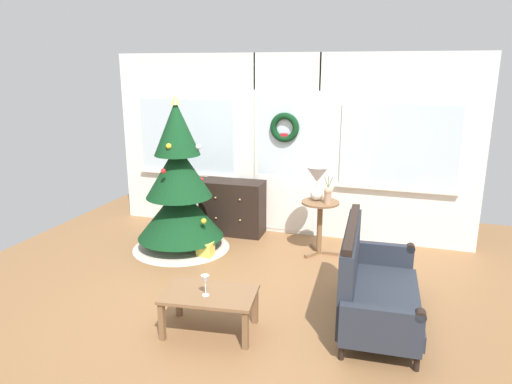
% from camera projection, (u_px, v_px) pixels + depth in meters
% --- Properties ---
extents(ground_plane, '(6.76, 6.76, 0.00)m').
position_uv_depth(ground_plane, '(236.00, 294.00, 5.08)').
color(ground_plane, brown).
extents(back_wall_with_door, '(5.20, 0.19, 2.55)m').
position_uv_depth(back_wall_with_door, '(286.00, 146.00, 6.66)').
color(back_wall_with_door, white).
rests_on(back_wall_with_door, ground).
extents(christmas_tree, '(1.30, 1.30, 2.03)m').
position_uv_depth(christmas_tree, '(179.00, 192.00, 6.18)').
color(christmas_tree, '#4C331E').
rests_on(christmas_tree, ground).
extents(dresser_cabinet, '(0.91, 0.47, 0.78)m').
position_uv_depth(dresser_cabinet, '(233.00, 207.00, 6.84)').
color(dresser_cabinet, black).
rests_on(dresser_cabinet, ground).
extents(settee_sofa, '(0.79, 1.58, 0.96)m').
position_uv_depth(settee_sofa, '(369.00, 284.00, 4.48)').
color(settee_sofa, black).
rests_on(settee_sofa, ground).
extents(side_table, '(0.50, 0.48, 0.70)m').
position_uv_depth(side_table, '(320.00, 217.00, 6.06)').
color(side_table, brown).
rests_on(side_table, ground).
extents(table_lamp, '(0.28, 0.28, 0.44)m').
position_uv_depth(table_lamp, '(317.00, 179.00, 5.98)').
color(table_lamp, silver).
rests_on(table_lamp, side_table).
extents(flower_vase, '(0.11, 0.10, 0.35)m').
position_uv_depth(flower_vase, '(328.00, 195.00, 5.89)').
color(flower_vase, tan).
rests_on(flower_vase, side_table).
extents(coffee_table, '(0.90, 0.62, 0.39)m').
position_uv_depth(coffee_table, '(210.00, 298.00, 4.29)').
color(coffee_table, brown).
rests_on(coffee_table, ground).
extents(wine_glass, '(0.08, 0.08, 0.20)m').
position_uv_depth(wine_glass, '(205.00, 281.00, 4.19)').
color(wine_glass, silver).
rests_on(wine_glass, coffee_table).
extents(gift_box, '(0.19, 0.17, 0.19)m').
position_uv_depth(gift_box, '(206.00, 249.00, 6.05)').
color(gift_box, '#D8C64C').
rests_on(gift_box, ground).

